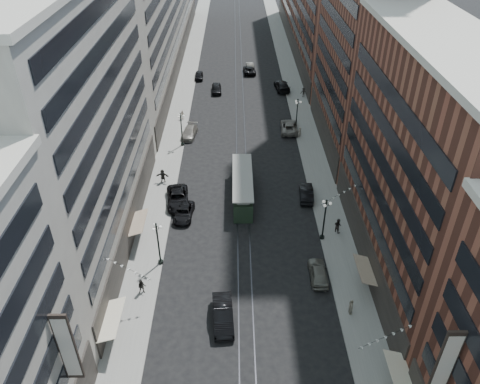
{
  "coord_description": "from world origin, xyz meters",
  "views": [
    {
      "loc": [
        -0.93,
        -10.14,
        35.55
      ],
      "look_at": [
        -0.4,
        34.62,
        5.0
      ],
      "focal_mm": 35.0,
      "sensor_mm": 36.0,
      "label": 1
    }
  ],
  "objects_px": {
    "pedestrian_2": "(142,287)",
    "pedestrian_9": "(304,92)",
    "car_4": "(318,272)",
    "car_9": "(199,76)",
    "lamppost_se_far": "(324,218)",
    "pedestrian_4": "(351,307)",
    "car_10": "(306,193)",
    "car_14": "(250,66)",
    "lamppost_sw_mid": "(181,128)",
    "pedestrian_6": "(183,115)",
    "car_5": "(223,315)",
    "car_extra_0": "(249,70)",
    "car_12": "(282,86)",
    "pedestrian_5": "(163,176)",
    "lamppost_sw_far": "(158,242)",
    "pedestrian_7": "(338,225)",
    "car_2": "(184,213)",
    "car_7": "(178,198)",
    "car_11": "(289,127)",
    "streetcar": "(243,188)",
    "car_8": "(189,132)",
    "pedestrian_8": "(300,132)",
    "lamppost_se_mid": "(297,114)",
    "car_13": "(217,89)"
  },
  "relations": [
    {
      "from": "streetcar",
      "to": "pedestrian_9",
      "type": "height_order",
      "value": "streetcar"
    },
    {
      "from": "lamppost_se_mid",
      "to": "pedestrian_8",
      "type": "relative_size",
      "value": 3.2
    },
    {
      "from": "lamppost_sw_mid",
      "to": "lamppost_se_mid",
      "type": "height_order",
      "value": "same"
    },
    {
      "from": "lamppost_se_far",
      "to": "car_extra_0",
      "type": "bearing_deg",
      "value": 97.14
    },
    {
      "from": "car_11",
      "to": "pedestrian_9",
      "type": "bearing_deg",
      "value": -103.23
    },
    {
      "from": "lamppost_sw_far",
      "to": "pedestrian_7",
      "type": "bearing_deg",
      "value": 14.26
    },
    {
      "from": "car_2",
      "to": "car_9",
      "type": "bearing_deg",
      "value": 95.8
    },
    {
      "from": "lamppost_se_far",
      "to": "car_10",
      "type": "bearing_deg",
      "value": 95.39
    },
    {
      "from": "car_2",
      "to": "car_7",
      "type": "bearing_deg",
      "value": 114.09
    },
    {
      "from": "car_4",
      "to": "pedestrian_6",
      "type": "relative_size",
      "value": 2.92
    },
    {
      "from": "lamppost_sw_mid",
      "to": "car_extra_0",
      "type": "bearing_deg",
      "value": 70.54
    },
    {
      "from": "car_9",
      "to": "car_13",
      "type": "xyz_separation_m",
      "value": [
        3.9,
        -7.34,
        0.08
      ]
    },
    {
      "from": "car_9",
      "to": "pedestrian_7",
      "type": "xyz_separation_m",
      "value": [
        19.56,
        -50.93,
        0.38
      ]
    },
    {
      "from": "streetcar",
      "to": "car_10",
      "type": "relative_size",
      "value": 2.4
    },
    {
      "from": "pedestrian_2",
      "to": "pedestrian_9",
      "type": "height_order",
      "value": "pedestrian_9"
    },
    {
      "from": "car_12",
      "to": "pedestrian_5",
      "type": "bearing_deg",
      "value": 54.45
    },
    {
      "from": "car_10",
      "to": "car_14",
      "type": "relative_size",
      "value": 1.12
    },
    {
      "from": "car_7",
      "to": "pedestrian_5",
      "type": "bearing_deg",
      "value": 109.57
    },
    {
      "from": "lamppost_se_mid",
      "to": "car_extra_0",
      "type": "bearing_deg",
      "value": 104.21
    },
    {
      "from": "pedestrian_4",
      "to": "car_12",
      "type": "bearing_deg",
      "value": -1.14
    },
    {
      "from": "car_10",
      "to": "car_14",
      "type": "height_order",
      "value": "car_10"
    },
    {
      "from": "car_4",
      "to": "car_extra_0",
      "type": "xyz_separation_m",
      "value": [
        -5.51,
        61.74,
        -0.05
      ]
    },
    {
      "from": "lamppost_se_far",
      "to": "pedestrian_6",
      "type": "height_order",
      "value": "lamppost_se_far"
    },
    {
      "from": "streetcar",
      "to": "pedestrian_5",
      "type": "height_order",
      "value": "streetcar"
    },
    {
      "from": "car_12",
      "to": "lamppost_se_far",
      "type": "bearing_deg",
      "value": 85.45
    },
    {
      "from": "car_7",
      "to": "pedestrian_8",
      "type": "distance_m",
      "value": 25.44
    },
    {
      "from": "car_11",
      "to": "pedestrian_6",
      "type": "bearing_deg",
      "value": -10.73
    },
    {
      "from": "lamppost_se_mid",
      "to": "pedestrian_7",
      "type": "bearing_deg",
      "value": -85.82
    },
    {
      "from": "car_4",
      "to": "car_9",
      "type": "bearing_deg",
      "value": -73.78
    },
    {
      "from": "car_13",
      "to": "car_12",
      "type": "bearing_deg",
      "value": 2.85
    },
    {
      "from": "lamppost_sw_mid",
      "to": "pedestrian_6",
      "type": "height_order",
      "value": "lamppost_sw_mid"
    },
    {
      "from": "car_extra_0",
      "to": "pedestrian_6",
      "type": "bearing_deg",
      "value": 59.09
    },
    {
      "from": "car_13",
      "to": "pedestrian_8",
      "type": "relative_size",
      "value": 2.7
    },
    {
      "from": "lamppost_se_mid",
      "to": "pedestrian_2",
      "type": "bearing_deg",
      "value": -118.38
    },
    {
      "from": "car_4",
      "to": "car_5",
      "type": "distance_m",
      "value": 11.49
    },
    {
      "from": "lamppost_se_far",
      "to": "pedestrian_7",
      "type": "distance_m",
      "value": 3.04
    },
    {
      "from": "lamppost_sw_mid",
      "to": "lamppost_se_mid",
      "type": "relative_size",
      "value": 1.0
    },
    {
      "from": "pedestrian_8",
      "to": "car_extra_0",
      "type": "xyz_separation_m",
      "value": [
        -7.24,
        29.96,
        -0.28
      ]
    },
    {
      "from": "pedestrian_2",
      "to": "pedestrian_6",
      "type": "distance_m",
      "value": 40.86
    },
    {
      "from": "pedestrian_5",
      "to": "pedestrian_9",
      "type": "height_order",
      "value": "pedestrian_5"
    },
    {
      "from": "pedestrian_5",
      "to": "pedestrian_8",
      "type": "distance_m",
      "value": 24.28
    },
    {
      "from": "car_extra_0",
      "to": "car_10",
      "type": "bearing_deg",
      "value": 94.7
    },
    {
      "from": "car_4",
      "to": "car_extra_0",
      "type": "bearing_deg",
      "value": -84.15
    },
    {
      "from": "car_5",
      "to": "car_10",
      "type": "distance_m",
      "value": 23.1
    },
    {
      "from": "car_8",
      "to": "pedestrian_8",
      "type": "xyz_separation_m",
      "value": [
        17.86,
        -0.76,
        0.27
      ]
    },
    {
      "from": "pedestrian_2",
      "to": "car_7",
      "type": "distance_m",
      "value": 15.93
    },
    {
      "from": "lamppost_sw_mid",
      "to": "pedestrian_5",
      "type": "relative_size",
      "value": 2.86
    },
    {
      "from": "streetcar",
      "to": "pedestrian_6",
      "type": "height_order",
      "value": "streetcar"
    },
    {
      "from": "lamppost_se_far",
      "to": "pedestrian_2",
      "type": "bearing_deg",
      "value": -156.85
    },
    {
      "from": "lamppost_se_far",
      "to": "pedestrian_4",
      "type": "bearing_deg",
      "value": -85.37
    }
  ]
}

